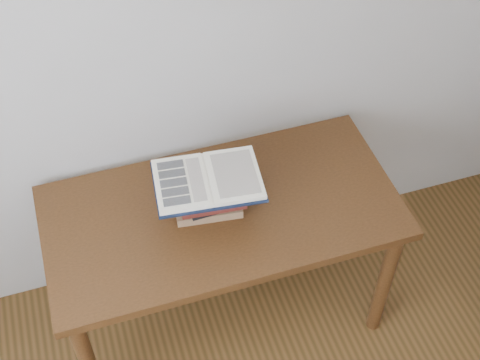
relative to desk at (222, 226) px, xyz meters
name	(u,v)px	position (x,y,z in m)	size (l,w,h in m)	color
desk	(222,226)	(0.00, 0.00, 0.00)	(1.31, 0.66, 0.70)	#4D2B13
book_stack	(208,194)	(-0.04, 0.02, 0.18)	(0.27, 0.20, 0.16)	olive
open_book	(208,180)	(-0.05, 0.00, 0.27)	(0.40, 0.30, 0.03)	black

